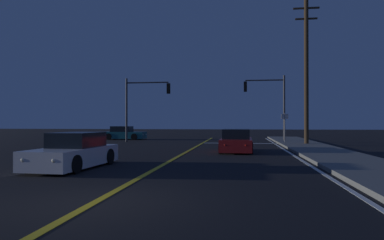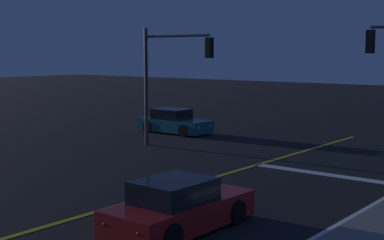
# 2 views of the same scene
# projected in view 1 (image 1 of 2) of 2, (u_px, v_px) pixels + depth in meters

# --- Properties ---
(ground_plane) EXTENTS (160.00, 160.00, 0.00)m
(ground_plane) POSITION_uv_depth(u_px,v_px,m) (95.00, 202.00, 7.50)
(ground_plane) COLOR black
(sidewalk_right) EXTENTS (3.20, 41.94, 0.15)m
(sidewalk_right) POSITION_uv_depth(u_px,v_px,m) (330.00, 154.00, 17.98)
(sidewalk_right) COLOR slate
(sidewalk_right) RESTS_ON ground
(lane_line_center) EXTENTS (0.20, 39.61, 0.01)m
(lane_line_center) POSITION_uv_depth(u_px,v_px,m) (183.00, 154.00, 19.04)
(lane_line_center) COLOR gold
(lane_line_center) RESTS_ON ground
(lane_line_edge_right) EXTENTS (0.16, 39.61, 0.01)m
(lane_line_edge_right) POSITION_uv_depth(u_px,v_px,m) (293.00, 155.00, 18.23)
(lane_line_edge_right) COLOR white
(lane_line_edge_right) RESTS_ON ground
(stop_bar) EXTENTS (6.11, 0.50, 0.01)m
(stop_bar) POSITION_uv_depth(u_px,v_px,m) (240.00, 143.00, 28.67)
(stop_bar) COLOR white
(stop_bar) RESTS_ON ground
(car_far_approaching_white) EXTENTS (2.02, 4.46, 1.34)m
(car_far_approaching_white) POSITION_uv_depth(u_px,v_px,m) (74.00, 153.00, 13.21)
(car_far_approaching_white) COLOR silver
(car_far_approaching_white) RESTS_ON ground
(car_following_oncoming_teal) EXTENTS (4.31, 1.86, 1.34)m
(car_following_oncoming_teal) POSITION_uv_depth(u_px,v_px,m) (124.00, 134.00, 35.13)
(car_following_oncoming_teal) COLOR #195960
(car_following_oncoming_teal) RESTS_ON ground
(car_parked_curb_red) EXTENTS (1.92, 4.22, 1.34)m
(car_parked_curb_red) POSITION_uv_depth(u_px,v_px,m) (236.00, 142.00, 20.35)
(car_parked_curb_red) COLOR maroon
(car_parked_curb_red) RESTS_ON ground
(traffic_signal_near_right) EXTENTS (3.59, 0.28, 5.85)m
(traffic_signal_near_right) POSITION_uv_depth(u_px,v_px,m) (270.00, 98.00, 30.62)
(traffic_signal_near_right) COLOR #38383D
(traffic_signal_near_right) RESTS_ON ground
(traffic_signal_far_left) EXTENTS (4.03, 0.28, 5.64)m
(traffic_signal_far_left) POSITION_uv_depth(u_px,v_px,m) (142.00, 99.00, 30.76)
(traffic_signal_far_left) COLOR #38383D
(traffic_signal_far_left) RESTS_ON ground
(utility_pole_right) EXTENTS (1.92, 0.33, 10.90)m
(utility_pole_right) POSITION_uv_depth(u_px,v_px,m) (306.00, 70.00, 26.09)
(utility_pole_right) COLOR #42301E
(utility_pole_right) RESTS_ON ground
(street_sign_corner) EXTENTS (0.56, 0.12, 2.45)m
(street_sign_corner) POSITION_uv_depth(u_px,v_px,m) (285.00, 123.00, 27.70)
(street_sign_corner) COLOR slate
(street_sign_corner) RESTS_ON ground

